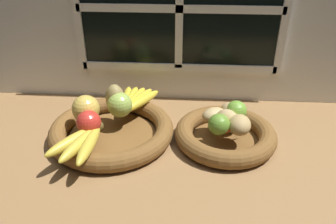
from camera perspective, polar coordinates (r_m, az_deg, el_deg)
name	(u,v)px	position (r cm, az deg, el deg)	size (l,w,h in cm)	color
ground_plane	(174,149)	(92.79, 0.98, -6.44)	(140.00, 90.00, 3.00)	olive
back_wall	(180,17)	(107.71, 2.01, 16.08)	(140.00, 4.60, 55.00)	silver
fruit_bowl_left	(112,130)	(95.00, -9.68, -3.17)	(35.12, 35.12, 5.00)	brown
fruit_bowl_right	(225,135)	(93.18, 9.88, -3.90)	(28.11, 28.11, 5.00)	brown
apple_golden_left	(86,109)	(93.95, -14.02, 0.55)	(7.69, 7.69, 7.69)	gold
apple_green_back	(120,105)	(94.75, -8.33, 1.25)	(7.16, 7.16, 7.16)	#99B74C
apple_red_front	(89,122)	(88.48, -13.56, -1.77)	(6.49, 6.49, 6.49)	red
pear_brown	(115,99)	(96.58, -9.13, 2.31)	(5.42, 6.13, 8.78)	olive
banana_bunch_front	(82,142)	(84.41, -14.73, -5.00)	(12.00, 18.15, 3.06)	gold
banana_bunch_back	(134,100)	(101.63, -5.87, 2.11)	(12.38, 17.68, 2.81)	yellow
potato_large	(227,119)	(90.42, 10.16, -1.12)	(6.04, 4.88, 5.19)	tan
potato_oblong	(214,115)	(92.62, 7.91, -0.50)	(6.97, 4.88, 4.12)	tan
potato_back	(232,112)	(94.26, 11.07, 0.08)	(7.02, 5.21, 4.99)	tan
potato_small	(239,125)	(88.29, 12.26, -2.18)	(7.07, 5.96, 5.16)	tan
lime_near	(219,124)	(86.92, 8.79, -2.14)	(5.74, 5.74, 5.74)	olive
lime_far	(236,111)	(93.73, 11.71, 0.17)	(5.96, 5.96, 5.96)	#6B9E33
chili_pepper	(235,127)	(89.86, 11.58, -2.55)	(2.34, 2.34, 10.20)	red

